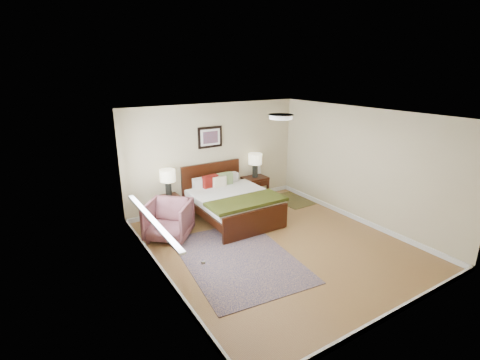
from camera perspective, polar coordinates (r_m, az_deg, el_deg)
The scene contains 18 objects.
floor at distance 6.89m, azimuth 5.97°, elevation -10.47°, with size 5.00×5.00×0.00m, color olive.
back_wall at distance 8.42m, azimuth -4.16°, elevation 3.99°, with size 4.50×0.04×2.50m, color #C3B68D.
front_wall at distance 4.83m, azimuth 24.99°, elevation -8.44°, with size 4.50×0.04×2.50m, color #C3B68D.
left_wall at distance 5.38m, azimuth -13.03°, elevation -4.49°, with size 0.04×5.00×2.50m, color #C3B68D.
right_wall at distance 7.93m, azimuth 19.29°, elevation 2.16°, with size 0.04×5.00×2.50m, color #C3B68D.
ceiling at distance 6.12m, azimuth 6.72°, elevation 10.63°, with size 4.50×5.00×0.02m, color white.
window at distance 5.99m, azimuth -14.83°, elevation -1.06°, with size 0.11×2.72×1.32m.
door at distance 4.02m, azimuth -4.04°, elevation -15.01°, with size 0.06×1.00×2.18m.
ceil_fixture at distance 6.13m, azimuth 6.71°, elevation 10.31°, with size 0.44×0.44×0.08m.
bed at distance 7.76m, azimuth -1.47°, elevation -2.98°, with size 1.67×2.01×1.08m.
wall_art at distance 8.24m, azimuth -4.92°, elevation 7.01°, with size 0.62×0.05×0.50m.
nightstand_left at distance 7.96m, azimuth -11.47°, elevation -3.46°, with size 0.45×0.40×0.53m.
nightstand_right at distance 8.97m, azimuth 2.51°, elevation -0.93°, with size 0.61×0.46×0.60m.
lamp_left at distance 7.80m, azimuth -11.77°, elevation 0.35°, with size 0.34×0.34×0.61m.
lamp_right at distance 8.80m, azimuth 2.51°, elevation 3.15°, with size 0.34×0.34×0.61m.
armchair at distance 7.08m, azimuth -11.64°, elevation -6.46°, with size 0.82×0.85×0.77m, color brown.
rug_persian at distance 6.39m, azimuth -0.29°, elevation -12.72°, with size 1.84×2.60×0.01m, color #0C143C.
rug_navy at distance 9.12m, azimuth 8.52°, elevation -3.27°, with size 0.72×1.08×0.01m, color black.
Camera 1 is at (-3.77, -4.76, 3.24)m, focal length 26.00 mm.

